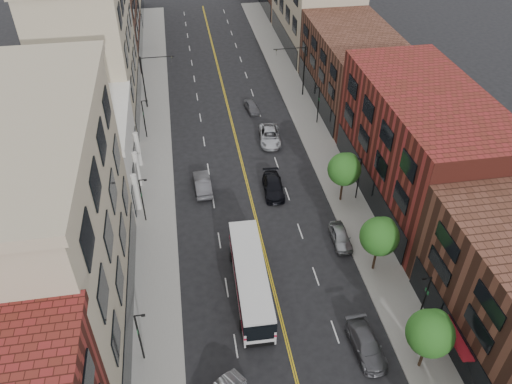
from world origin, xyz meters
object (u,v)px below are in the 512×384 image
car_lane_c (252,107)px  city_bus (251,277)px  car_parked_mid (366,345)px  car_lane_a (273,186)px  car_parked_far (341,237)px  car_lane_behind (203,183)px  car_lane_b (270,136)px

car_lane_c → city_bus: bearing=-106.5°
city_bus → car_parked_mid: city_bus is taller
city_bus → car_lane_a: city_bus is taller
city_bus → car_parked_far: (9.40, 4.59, -1.04)m
car_lane_behind → car_parked_mid: bearing=113.8°
car_lane_c → car_lane_b: bearing=-90.1°
car_parked_mid → car_lane_b: car_lane_b is taller
car_lane_c → car_lane_behind: bearing=-123.3°
car_lane_a → car_lane_b: 10.24m
city_bus → car_lane_b: size_ratio=2.13×
city_bus → car_lane_b: bearing=76.9°
car_parked_mid → car_lane_a: 20.89m
car_parked_mid → car_lane_a: size_ratio=0.97×
car_lane_a → car_lane_behind: bearing=170.9°
car_lane_c → car_parked_far: bearing=-88.1°
city_bus → car_parked_far: size_ratio=2.87×
car_lane_b → car_lane_c: (-1.00, 7.95, -0.12)m
city_bus → car_lane_b: 24.25m
car_parked_mid → car_lane_behind: car_lane_behind is taller
car_parked_far → car_lane_b: car_lane_b is taller
car_parked_far → car_lane_a: bearing=120.6°
city_bus → car_lane_c: (5.09, 31.40, -1.10)m
car_parked_far → car_lane_b: size_ratio=0.74×
city_bus → car_parked_mid: bearing=-41.7°
car_lane_b → car_lane_c: bearing=103.6°
car_parked_mid → car_parked_far: bearing=78.8°
city_bus → car_lane_c: bearing=82.3°
car_lane_c → car_lane_a: bearing=-98.9°
city_bus → car_lane_a: bearing=72.6°
car_lane_b → car_lane_c: 8.01m
car_lane_b → car_lane_behind: bearing=-130.4°
car_parked_far → city_bus: bearing=-152.4°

